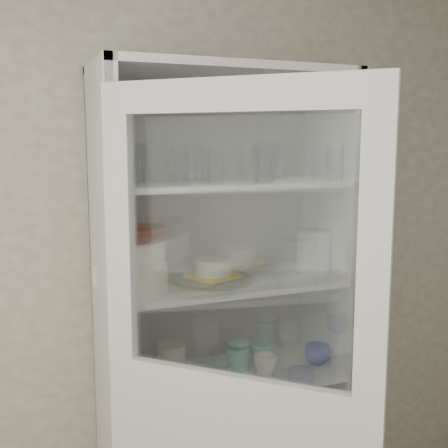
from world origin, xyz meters
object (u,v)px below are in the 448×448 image
object	(u,v)px
pantry_cabinet	(219,349)
grey_bowl_stack	(314,251)
goblet_0	(115,161)
goblet_1	(195,161)
mug_blue	(317,354)
mug_white	(265,366)
white_canister	(172,360)
plate_stack_back	(118,272)
glass_platter	(213,279)
plate_stack_front	(137,275)
cupboard_door	(235,443)
yellow_trivet	(213,276)
mug_teal	(261,353)
white_ramekin	(213,266)
goblet_2	(262,159)
terracotta_bowl	(136,234)
measuring_cups	(191,379)
goblet_3	(273,159)
teal_jar	(238,355)
cream_bowl	(136,250)

from	to	relation	value
pantry_cabinet	grey_bowl_stack	size ratio (longest dim) A/B	11.67
goblet_0	goblet_1	bearing A→B (deg)	0.37
mug_blue	pantry_cabinet	bearing A→B (deg)	139.62
mug_white	white_canister	xyz separation A→B (m)	(-0.35, 0.14, 0.03)
plate_stack_back	white_canister	bearing A→B (deg)	-16.78
glass_platter	white_canister	size ratio (longest dim) A/B	2.25
goblet_1	plate_stack_front	bearing A→B (deg)	-151.34
cupboard_door	grey_bowl_stack	size ratio (longest dim) A/B	11.11
cupboard_door	yellow_trivet	size ratio (longest dim) A/B	11.99
cupboard_door	mug_teal	xyz separation A→B (m)	(0.36, 0.57, 0.04)
white_ramekin	grey_bowl_stack	distance (m)	0.47
goblet_2	white_ramekin	size ratio (longest dim) A/B	1.13
goblet_2	terracotta_bowl	xyz separation A→B (m)	(-0.57, -0.13, -0.26)
goblet_0	white_canister	distance (m)	0.83
measuring_cups	terracotta_bowl	bearing A→B (deg)	-177.15
pantry_cabinet	goblet_2	xyz separation A→B (m)	(0.20, 0.01, 0.80)
goblet_3	plate_stack_front	world-z (taller)	goblet_3
teal_jar	goblet_3	bearing A→B (deg)	27.30
measuring_cups	grey_bowl_stack	bearing A→B (deg)	3.40
glass_platter	plate_stack_back	bearing A→B (deg)	161.18
plate_stack_back	measuring_cups	distance (m)	0.51
mug_white	white_canister	size ratio (longest dim) A/B	0.69
pantry_cabinet	plate_stack_front	world-z (taller)	pantry_cabinet
plate_stack_front	grey_bowl_stack	bearing A→B (deg)	3.25
plate_stack_front	measuring_cups	xyz separation A→B (m)	(0.21, 0.01, -0.44)
goblet_1	mug_teal	bearing A→B (deg)	-13.75
yellow_trivet	white_ramekin	world-z (taller)	white_ramekin
yellow_trivet	terracotta_bowl	bearing A→B (deg)	-172.57
pantry_cabinet	plate_stack_back	xyz separation A→B (m)	(-0.41, 0.04, 0.36)
white_ramekin	mug_white	bearing A→B (deg)	-21.95
goblet_2	plate_stack_front	world-z (taller)	goblet_2
glass_platter	white_ramekin	size ratio (longest dim) A/B	2.16
pantry_cabinet	measuring_cups	world-z (taller)	pantry_cabinet
pantry_cabinet	terracotta_bowl	xyz separation A→B (m)	(-0.37, -0.12, 0.54)
pantry_cabinet	white_ramekin	world-z (taller)	pantry_cabinet
cream_bowl	white_canister	xyz separation A→B (m)	(0.16, 0.10, -0.49)
cupboard_door	goblet_1	bearing A→B (deg)	126.56
terracotta_bowl	white_canister	bearing A→B (deg)	32.68
pantry_cabinet	goblet_2	bearing A→B (deg)	1.81
cupboard_door	goblet_0	xyz separation A→B (m)	(-0.23, 0.64, 0.87)
measuring_cups	white_canister	world-z (taller)	white_canister
goblet_2	mug_teal	xyz separation A→B (m)	(-0.01, -0.04, -0.84)
mug_white	measuring_cups	size ratio (longest dim) A/B	0.93
plate_stack_front	grey_bowl_stack	distance (m)	0.78
terracotta_bowl	teal_jar	bearing A→B (deg)	9.75
goblet_3	plate_stack_back	distance (m)	0.82
glass_platter	cupboard_door	bearing A→B (deg)	-103.42
cupboard_door	measuring_cups	world-z (taller)	cupboard_door
grey_bowl_stack	measuring_cups	bearing A→B (deg)	-176.60
white_ramekin	mug_teal	world-z (taller)	white_ramekin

